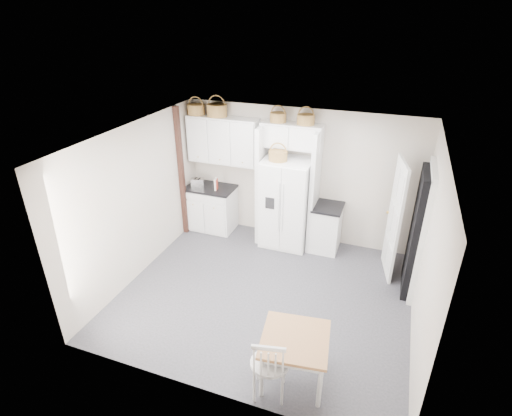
% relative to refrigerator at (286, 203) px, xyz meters
% --- Properties ---
extents(floor, '(4.50, 4.50, 0.00)m').
position_rel_refrigerator_xyz_m(floor, '(0.15, -1.64, -0.87)').
color(floor, '#343336').
rests_on(floor, ground).
extents(ceiling, '(4.50, 4.50, 0.00)m').
position_rel_refrigerator_xyz_m(ceiling, '(0.15, -1.64, 1.73)').
color(ceiling, white).
rests_on(ceiling, wall_back).
extents(wall_back, '(4.50, 0.00, 4.50)m').
position_rel_refrigerator_xyz_m(wall_back, '(0.15, 0.36, 0.43)').
color(wall_back, beige).
rests_on(wall_back, floor).
extents(wall_left, '(0.00, 4.00, 4.00)m').
position_rel_refrigerator_xyz_m(wall_left, '(-2.10, -1.64, 0.43)').
color(wall_left, beige).
rests_on(wall_left, floor).
extents(wall_right, '(0.00, 4.00, 4.00)m').
position_rel_refrigerator_xyz_m(wall_right, '(2.40, -1.64, 0.43)').
color(wall_right, beige).
rests_on(wall_right, floor).
extents(refrigerator, '(0.89, 0.72, 1.73)m').
position_rel_refrigerator_xyz_m(refrigerator, '(0.00, 0.00, 0.00)').
color(refrigerator, white).
rests_on(refrigerator, floor).
extents(base_cab_left, '(0.97, 0.61, 0.90)m').
position_rel_refrigerator_xyz_m(base_cab_left, '(-1.63, 0.06, -0.42)').
color(base_cab_left, white).
rests_on(base_cab_left, floor).
extents(base_cab_right, '(0.49, 0.59, 0.87)m').
position_rel_refrigerator_xyz_m(base_cab_right, '(0.79, 0.06, -0.43)').
color(base_cab_right, white).
rests_on(base_cab_right, floor).
extents(dining_table, '(0.90, 0.90, 0.66)m').
position_rel_refrigerator_xyz_m(dining_table, '(1.01, -3.09, -0.53)').
color(dining_table, '#9E723F').
rests_on(dining_table, floor).
extents(windsor_chair, '(0.54, 0.51, 0.95)m').
position_rel_refrigerator_xyz_m(windsor_chair, '(0.80, -3.39, -0.39)').
color(windsor_chair, white).
rests_on(windsor_chair, floor).
extents(counter_left, '(1.01, 0.65, 0.04)m').
position_rel_refrigerator_xyz_m(counter_left, '(-1.63, 0.06, 0.05)').
color(counter_left, black).
rests_on(counter_left, base_cab_left).
extents(counter_right, '(0.53, 0.63, 0.04)m').
position_rel_refrigerator_xyz_m(counter_right, '(0.79, 0.06, 0.03)').
color(counter_right, black).
rests_on(counter_right, base_cab_right).
extents(toaster, '(0.29, 0.22, 0.18)m').
position_rel_refrigerator_xyz_m(toaster, '(-1.86, -0.02, 0.16)').
color(toaster, silver).
rests_on(toaster, counter_left).
extents(cookbook_red, '(0.06, 0.14, 0.21)m').
position_rel_refrigerator_xyz_m(cookbook_red, '(-1.44, -0.02, 0.18)').
color(cookbook_red, '#BE3826').
rests_on(cookbook_red, counter_left).
extents(cookbook_cream, '(0.07, 0.16, 0.23)m').
position_rel_refrigerator_xyz_m(cookbook_cream, '(-1.45, -0.02, 0.19)').
color(cookbook_cream, silver).
rests_on(cookbook_cream, counter_left).
extents(basket_upper_a, '(0.34, 0.34, 0.19)m').
position_rel_refrigerator_xyz_m(basket_upper_a, '(-1.90, 0.19, 1.58)').
color(basket_upper_a, olive).
rests_on(basket_upper_a, upper_cabinet).
extents(basket_upper_b, '(0.38, 0.38, 0.23)m').
position_rel_refrigerator_xyz_m(basket_upper_b, '(-1.46, 0.19, 1.60)').
color(basket_upper_b, olive).
rests_on(basket_upper_b, upper_cabinet).
extents(basket_bridge_a, '(0.29, 0.29, 0.17)m').
position_rel_refrigerator_xyz_m(basket_bridge_a, '(-0.26, 0.19, 1.57)').
color(basket_bridge_a, olive).
rests_on(basket_bridge_a, bridge_cabinet).
extents(basket_bridge_b, '(0.31, 0.31, 0.18)m').
position_rel_refrigerator_xyz_m(basket_bridge_b, '(0.24, 0.19, 1.57)').
color(basket_bridge_b, olive).
rests_on(basket_bridge_b, bridge_cabinet).
extents(basket_fridge_a, '(0.34, 0.34, 0.18)m').
position_rel_refrigerator_xyz_m(basket_fridge_a, '(-0.16, -0.10, 0.96)').
color(basket_fridge_a, olive).
rests_on(basket_fridge_a, refrigerator).
extents(upper_cabinet, '(1.40, 0.34, 0.90)m').
position_rel_refrigerator_xyz_m(upper_cabinet, '(-1.35, 0.19, 1.03)').
color(upper_cabinet, white).
rests_on(upper_cabinet, wall_back).
extents(bridge_cabinet, '(1.12, 0.34, 0.45)m').
position_rel_refrigerator_xyz_m(bridge_cabinet, '(0.00, 0.19, 1.26)').
color(bridge_cabinet, white).
rests_on(bridge_cabinet, wall_back).
extents(fridge_panel_left, '(0.08, 0.60, 2.30)m').
position_rel_refrigerator_xyz_m(fridge_panel_left, '(-0.51, 0.06, 0.28)').
color(fridge_panel_left, white).
rests_on(fridge_panel_left, floor).
extents(fridge_panel_right, '(0.08, 0.60, 2.30)m').
position_rel_refrigerator_xyz_m(fridge_panel_right, '(0.51, 0.06, 0.28)').
color(fridge_panel_right, white).
rests_on(fridge_panel_right, floor).
extents(trim_post, '(0.09, 0.09, 2.60)m').
position_rel_refrigerator_xyz_m(trim_post, '(-2.05, -0.29, 0.43)').
color(trim_post, '#3E1E17').
rests_on(trim_post, floor).
extents(doorway_void, '(0.18, 0.85, 2.05)m').
position_rel_refrigerator_xyz_m(doorway_void, '(2.31, -0.64, 0.16)').
color(doorway_void, black).
rests_on(doorway_void, floor).
extents(door_slab, '(0.21, 0.79, 2.05)m').
position_rel_refrigerator_xyz_m(door_slab, '(1.95, -0.31, 0.16)').
color(door_slab, white).
rests_on(door_slab, floor).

